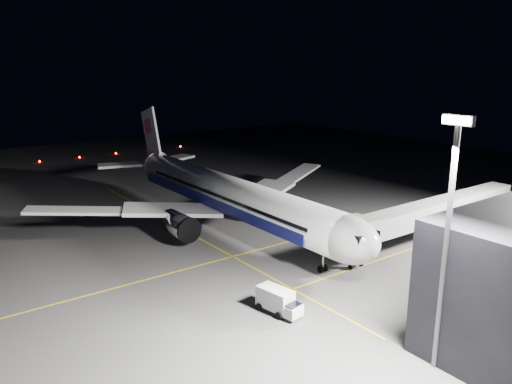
{
  "coord_description": "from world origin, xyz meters",
  "views": [
    {
      "loc": [
        60.53,
        -39.4,
        24.27
      ],
      "look_at": [
        3.5,
        2.57,
        6.0
      ],
      "focal_mm": 35.0,
      "sensor_mm": 36.0,
      "label": 1
    }
  ],
  "objects_px": {
    "safety_cone_a": "(257,225)",
    "baggage_tug": "(280,187)",
    "airliner": "(224,194)",
    "service_truck": "(279,301)",
    "safety_cone_c": "(259,215)",
    "floodlight_mast_south": "(448,224)",
    "safety_cone_b": "(307,218)",
    "jet_bridge": "(428,213)"
  },
  "relations": [
    {
      "from": "baggage_tug",
      "to": "safety_cone_a",
      "type": "bearing_deg",
      "value": -51.31
    },
    {
      "from": "floodlight_mast_south",
      "to": "safety_cone_c",
      "type": "bearing_deg",
      "value": 162.59
    },
    {
      "from": "jet_bridge",
      "to": "safety_cone_b",
      "type": "relative_size",
      "value": 64.32
    },
    {
      "from": "safety_cone_a",
      "to": "safety_cone_b",
      "type": "bearing_deg",
      "value": 77.94
    },
    {
      "from": "airliner",
      "to": "floodlight_mast_south",
      "type": "distance_m",
      "value": 42.13
    },
    {
      "from": "safety_cone_b",
      "to": "safety_cone_c",
      "type": "bearing_deg",
      "value": -136.11
    },
    {
      "from": "baggage_tug",
      "to": "safety_cone_c",
      "type": "distance_m",
      "value": 17.32
    },
    {
      "from": "baggage_tug",
      "to": "airliner",
      "type": "bearing_deg",
      "value": -63.33
    },
    {
      "from": "baggage_tug",
      "to": "safety_cone_c",
      "type": "bearing_deg",
      "value": -53.77
    },
    {
      "from": "jet_bridge",
      "to": "airliner",
      "type": "bearing_deg",
      "value": -141.96
    },
    {
      "from": "jet_bridge",
      "to": "safety_cone_b",
      "type": "distance_m",
      "value": 19.56
    },
    {
      "from": "jet_bridge",
      "to": "service_truck",
      "type": "height_order",
      "value": "jet_bridge"
    },
    {
      "from": "service_truck",
      "to": "safety_cone_c",
      "type": "relative_size",
      "value": 8.64
    },
    {
      "from": "safety_cone_a",
      "to": "jet_bridge",
      "type": "bearing_deg",
      "value": 35.03
    },
    {
      "from": "safety_cone_a",
      "to": "baggage_tug",
      "type": "bearing_deg",
      "value": 131.83
    },
    {
      "from": "service_truck",
      "to": "safety_cone_b",
      "type": "relative_size",
      "value": 9.58
    },
    {
      "from": "airliner",
      "to": "safety_cone_c",
      "type": "xyz_separation_m",
      "value": [
        -0.76,
        7.11,
        -4.87
      ]
    },
    {
      "from": "floodlight_mast_south",
      "to": "baggage_tug",
      "type": "relative_size",
      "value": 8.47
    },
    {
      "from": "baggage_tug",
      "to": "jet_bridge",
      "type": "bearing_deg",
      "value": -7.13
    },
    {
      "from": "airliner",
      "to": "safety_cone_c",
      "type": "distance_m",
      "value": 8.65
    },
    {
      "from": "airliner",
      "to": "service_truck",
      "type": "xyz_separation_m",
      "value": [
        26.35,
        -10.65,
        -3.83
      ]
    },
    {
      "from": "baggage_tug",
      "to": "floodlight_mast_south",
      "type": "bearing_deg",
      "value": -29.79
    },
    {
      "from": "safety_cone_b",
      "to": "safety_cone_c",
      "type": "xyz_separation_m",
      "value": [
        -5.59,
        -5.38,
        0.03
      ]
    },
    {
      "from": "airliner",
      "to": "baggage_tug",
      "type": "height_order",
      "value": "airliner"
    },
    {
      "from": "airliner",
      "to": "service_truck",
      "type": "bearing_deg",
      "value": -22.0
    },
    {
      "from": "safety_cone_b",
      "to": "jet_bridge",
      "type": "bearing_deg",
      "value": 16.99
    },
    {
      "from": "jet_bridge",
      "to": "safety_cone_b",
      "type": "xyz_separation_m",
      "value": [
        -18.24,
        -5.57,
        -4.31
      ]
    },
    {
      "from": "jet_bridge",
      "to": "safety_cone_b",
      "type": "bearing_deg",
      "value": -163.01
    },
    {
      "from": "floodlight_mast_south",
      "to": "safety_cone_c",
      "type": "relative_size",
      "value": 34.89
    },
    {
      "from": "baggage_tug",
      "to": "safety_cone_b",
      "type": "distance_m",
      "value": 18.41
    },
    {
      "from": "airliner",
      "to": "service_truck",
      "type": "distance_m",
      "value": 28.68
    },
    {
      "from": "safety_cone_b",
      "to": "safety_cone_c",
      "type": "relative_size",
      "value": 0.9
    },
    {
      "from": "baggage_tug",
      "to": "safety_cone_b",
      "type": "xyz_separation_m",
      "value": [
        16.57,
        -8.0,
        -0.52
      ]
    },
    {
      "from": "jet_bridge",
      "to": "safety_cone_c",
      "type": "height_order",
      "value": "jet_bridge"
    },
    {
      "from": "safety_cone_b",
      "to": "floodlight_mast_south",
      "type": "bearing_deg",
      "value": -27.04
    },
    {
      "from": "service_truck",
      "to": "safety_cone_a",
      "type": "height_order",
      "value": "service_truck"
    },
    {
      "from": "floodlight_mast_south",
      "to": "service_truck",
      "type": "relative_size",
      "value": 4.04
    },
    {
      "from": "jet_bridge",
      "to": "floodlight_mast_south",
      "type": "bearing_deg",
      "value": -53.21
    },
    {
      "from": "jet_bridge",
      "to": "safety_cone_a",
      "type": "xyz_separation_m",
      "value": [
        -20.05,
        -14.06,
        -4.3
      ]
    },
    {
      "from": "jet_bridge",
      "to": "safety_cone_c",
      "type": "bearing_deg",
      "value": -155.32
    },
    {
      "from": "airliner",
      "to": "floodlight_mast_south",
      "type": "bearing_deg",
      "value": -8.33
    },
    {
      "from": "floodlight_mast_south",
      "to": "safety_cone_a",
      "type": "xyz_separation_m",
      "value": [
        -38.05,
        10.01,
        -12.08
      ]
    }
  ]
}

